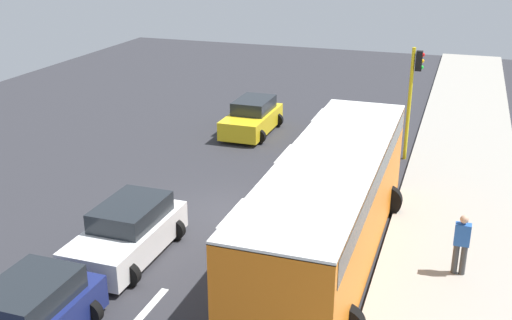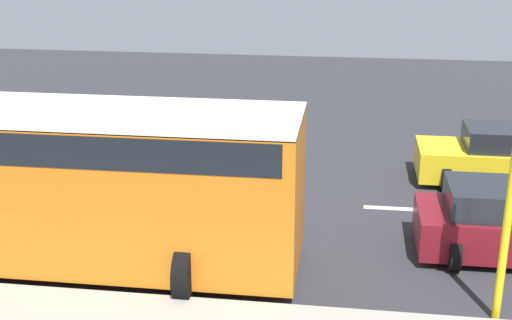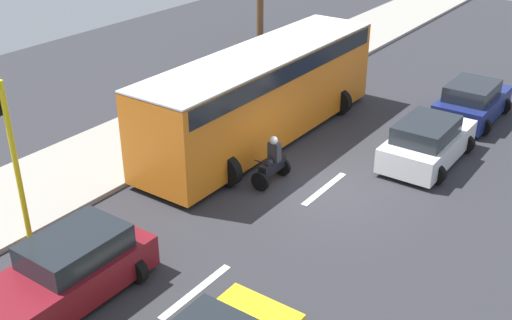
{
  "view_description": "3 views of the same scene",
  "coord_description": "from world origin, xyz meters",
  "px_view_note": "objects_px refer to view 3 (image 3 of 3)",
  "views": [
    {
      "loc": [
        6.66,
        -16.98,
        8.7
      ],
      "look_at": [
        -0.07,
        2.58,
        0.93
      ],
      "focal_mm": 43.24,
      "sensor_mm": 36.0,
      "label": 1
    },
    {
      "loc": [
        15.74,
        4.37,
        6.48
      ],
      "look_at": [
        1.81,
        2.43,
        1.7
      ],
      "focal_mm": 48.86,
      "sensor_mm": 36.0,
      "label": 2
    },
    {
      "loc": [
        -7.88,
        14.66,
        9.25
      ],
      "look_at": [
        1.05,
        2.11,
        1.53
      ],
      "focal_mm": 43.78,
      "sensor_mm": 36.0,
      "label": 3
    }
  ],
  "objects_px": {
    "car_white": "(427,142)",
    "car_maroon": "(69,271)",
    "car_dark_blue": "(472,102)",
    "motorcycle": "(272,164)",
    "pedestrian_near_signal": "(185,92)",
    "traffic_light_corner": "(9,142)",
    "city_bus": "(263,89)"
  },
  "relations": [
    {
      "from": "car_white",
      "to": "car_maroon",
      "type": "relative_size",
      "value": 1.02
    },
    {
      "from": "car_dark_blue",
      "to": "motorcycle",
      "type": "relative_size",
      "value": 2.5
    },
    {
      "from": "car_white",
      "to": "pedestrian_near_signal",
      "type": "height_order",
      "value": "pedestrian_near_signal"
    },
    {
      "from": "motorcycle",
      "to": "traffic_light_corner",
      "type": "height_order",
      "value": "traffic_light_corner"
    },
    {
      "from": "motorcycle",
      "to": "pedestrian_near_signal",
      "type": "relative_size",
      "value": 0.91
    },
    {
      "from": "car_dark_blue",
      "to": "motorcycle",
      "type": "bearing_deg",
      "value": 68.51
    },
    {
      "from": "car_white",
      "to": "car_maroon",
      "type": "distance_m",
      "value": 11.97
    },
    {
      "from": "car_dark_blue",
      "to": "pedestrian_near_signal",
      "type": "bearing_deg",
      "value": 34.5
    },
    {
      "from": "car_white",
      "to": "pedestrian_near_signal",
      "type": "distance_m",
      "value": 9.04
    },
    {
      "from": "car_white",
      "to": "city_bus",
      "type": "distance_m",
      "value": 5.75
    },
    {
      "from": "car_dark_blue",
      "to": "car_maroon",
      "type": "relative_size",
      "value": 0.95
    },
    {
      "from": "city_bus",
      "to": "car_dark_blue",
      "type": "bearing_deg",
      "value": -132.63
    },
    {
      "from": "city_bus",
      "to": "car_white",
      "type": "bearing_deg",
      "value": -164.2
    },
    {
      "from": "car_maroon",
      "to": "motorcycle",
      "type": "height_order",
      "value": "motorcycle"
    },
    {
      "from": "traffic_light_corner",
      "to": "pedestrian_near_signal",
      "type": "bearing_deg",
      "value": -75.7
    },
    {
      "from": "car_white",
      "to": "car_maroon",
      "type": "xyz_separation_m",
      "value": [
        3.97,
        11.29,
        -0.0
      ]
    },
    {
      "from": "motorcycle",
      "to": "traffic_light_corner",
      "type": "bearing_deg",
      "value": 62.82
    },
    {
      "from": "pedestrian_near_signal",
      "to": "car_white",
      "type": "bearing_deg",
      "value": -168.97
    },
    {
      "from": "car_maroon",
      "to": "city_bus",
      "type": "distance_m",
      "value": 9.93
    },
    {
      "from": "motorcycle",
      "to": "traffic_light_corner",
      "type": "distance_m",
      "value": 7.6
    },
    {
      "from": "car_white",
      "to": "traffic_light_corner",
      "type": "distance_m",
      "value": 12.64
    },
    {
      "from": "car_maroon",
      "to": "traffic_light_corner",
      "type": "height_order",
      "value": "traffic_light_corner"
    },
    {
      "from": "motorcycle",
      "to": "pedestrian_near_signal",
      "type": "xyz_separation_m",
      "value": [
        5.55,
        -2.36,
        0.42
      ]
    },
    {
      "from": "motorcycle",
      "to": "car_maroon",
      "type": "bearing_deg",
      "value": 84.8
    },
    {
      "from": "car_white",
      "to": "car_dark_blue",
      "type": "bearing_deg",
      "value": -90.26
    },
    {
      "from": "car_maroon",
      "to": "motorcycle",
      "type": "relative_size",
      "value": 2.63
    },
    {
      "from": "car_maroon",
      "to": "motorcycle",
      "type": "bearing_deg",
      "value": -95.2
    },
    {
      "from": "car_dark_blue",
      "to": "pedestrian_near_signal",
      "type": "height_order",
      "value": "pedestrian_near_signal"
    },
    {
      "from": "traffic_light_corner",
      "to": "car_white",
      "type": "bearing_deg",
      "value": -122.16
    },
    {
      "from": "car_maroon",
      "to": "car_dark_blue",
      "type": "bearing_deg",
      "value": -104.29
    },
    {
      "from": "car_maroon",
      "to": "traffic_light_corner",
      "type": "xyz_separation_m",
      "value": [
        2.65,
        -0.75,
        2.22
      ]
    },
    {
      "from": "car_white",
      "to": "car_maroon",
      "type": "bearing_deg",
      "value": 70.62
    }
  ]
}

